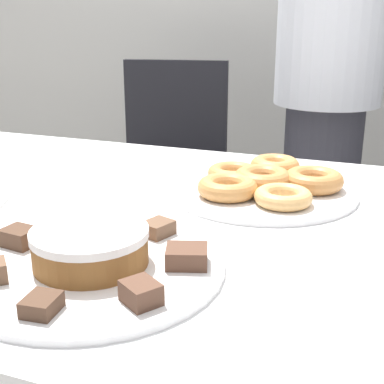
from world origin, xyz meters
TOP-DOWN VIEW (x-y plane):
  - table at (0.00, 0.00)m, footprint 1.87×0.97m
  - person_standing at (0.12, 0.89)m, footprint 0.33×0.33m
  - office_chair_left at (-0.43, 0.89)m, footprint 0.51×0.51m
  - plate_cake at (-0.07, -0.25)m, footprint 0.39×0.39m
  - plate_donuts at (0.08, 0.19)m, footprint 0.39×0.39m
  - frosted_cake at (-0.07, -0.25)m, footprint 0.17×0.17m
  - lamington_0 at (0.06, -0.20)m, footprint 0.07×0.07m
  - lamington_1 at (-0.02, -0.12)m, footprint 0.05×0.06m
  - lamington_2 at (-0.14, -0.13)m, footprint 0.06×0.06m
  - lamington_3 at (-0.21, -0.23)m, footprint 0.06×0.05m
  - lamington_5 at (-0.05, -0.38)m, footprint 0.04×0.05m
  - lamington_6 at (0.05, -0.32)m, footprint 0.06×0.06m
  - donut_0 at (0.08, 0.19)m, footprint 0.12×0.12m
  - donut_1 at (0.14, 0.10)m, footprint 0.11×0.11m
  - donut_2 at (0.18, 0.22)m, footprint 0.12×0.12m
  - donut_3 at (0.08, 0.29)m, footprint 0.11×0.11m
  - donut_4 at (0.01, 0.22)m, footprint 0.11×0.11m
  - donut_5 at (0.03, 0.11)m, footprint 0.12×0.12m

SIDE VIEW (x-z plane):
  - office_chair_left at x=-0.43m, z-range -0.02..0.90m
  - table at x=0.00m, z-range 0.29..1.02m
  - plate_cake at x=-0.07m, z-range 0.73..0.74m
  - plate_donuts at x=0.08m, z-range 0.73..0.74m
  - lamington_5 at x=-0.05m, z-range 0.74..0.76m
  - lamington_1 at x=-0.02m, z-range 0.74..0.76m
  - lamington_2 at x=-0.14m, z-range 0.74..0.76m
  - lamington_0 at x=0.06m, z-range 0.74..0.77m
  - lamington_3 at x=-0.21m, z-range 0.74..0.77m
  - lamington_6 at x=0.05m, z-range 0.74..0.77m
  - donut_1 at x=0.14m, z-range 0.74..0.77m
  - donut_4 at x=0.01m, z-range 0.74..0.77m
  - donut_5 at x=0.03m, z-range 0.74..0.77m
  - donut_3 at x=0.08m, z-range 0.74..0.78m
  - donut_2 at x=0.18m, z-range 0.74..0.78m
  - donut_0 at x=0.08m, z-range 0.74..0.78m
  - frosted_cake at x=-0.07m, z-range 0.74..0.79m
  - person_standing at x=0.12m, z-range 0.05..1.70m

